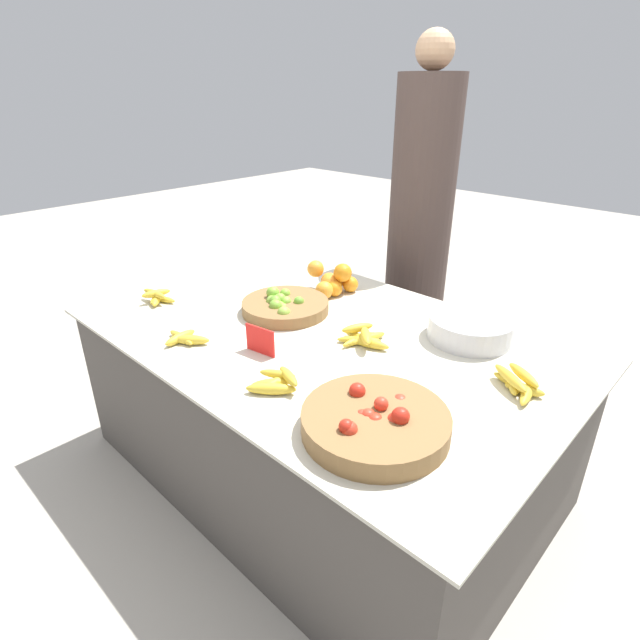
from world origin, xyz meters
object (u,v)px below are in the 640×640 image
(price_sign, at_px, (260,340))
(vendor_person, at_px, (419,233))
(metal_bowl, at_px, (470,328))
(lime_bowl, at_px, (284,306))
(tomato_basket, at_px, (376,422))

(price_sign, distance_m, vendor_person, 1.23)
(metal_bowl, height_order, price_sign, price_sign)
(lime_bowl, relative_size, vendor_person, 0.20)
(tomato_basket, xyz_separation_m, vendor_person, (-0.72, 1.29, 0.12))
(vendor_person, bearing_deg, price_sign, -81.78)
(metal_bowl, relative_size, price_sign, 2.51)
(lime_bowl, height_order, price_sign, price_sign)
(tomato_basket, relative_size, metal_bowl, 1.30)
(tomato_basket, xyz_separation_m, metal_bowl, (-0.09, 0.66, 0.01))
(lime_bowl, distance_m, vendor_person, 0.94)
(metal_bowl, bearing_deg, vendor_person, 135.69)
(tomato_basket, relative_size, vendor_person, 0.23)
(lime_bowl, relative_size, price_sign, 2.89)
(tomato_basket, distance_m, metal_bowl, 0.67)
(lime_bowl, height_order, metal_bowl, lime_bowl)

